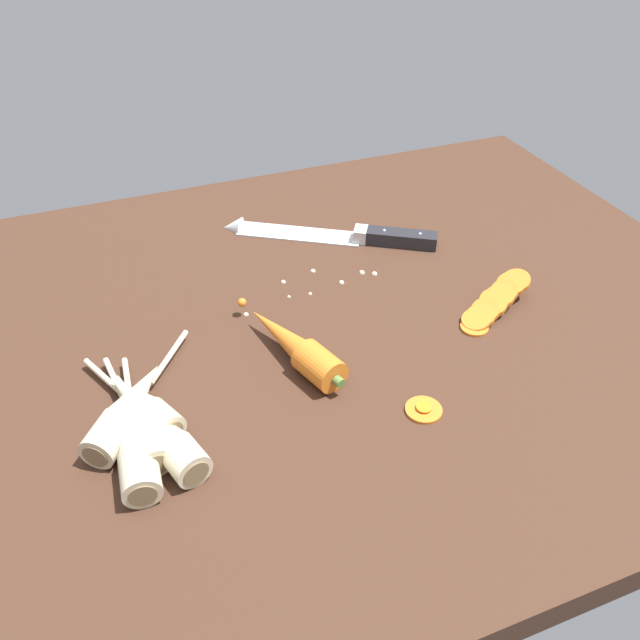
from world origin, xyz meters
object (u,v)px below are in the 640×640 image
parsnip_front (137,425)px  parsnip_mid_left (167,437)px  carrot_slice_stack (494,303)px  carrot_slice_stray_near (424,409)px  whole_carrot (295,346)px  parsnip_outer (135,443)px  parsnip_mid_right (141,406)px  parsnip_back (129,408)px  chefs_knife (325,234)px

parsnip_front → parsnip_mid_left: size_ratio=1.06×
carrot_slice_stack → carrot_slice_stray_near: (-17.87, -13.30, -1.11)cm
whole_carrot → parsnip_mid_left: (-17.53, -9.00, -0.12)cm
parsnip_mid_left → parsnip_outer: same height
parsnip_mid_right → parsnip_back: bearing=174.4°
chefs_knife → whole_carrot: whole_carrot is taller
whole_carrot → parsnip_mid_left: whole_carrot is taller
parsnip_front → carrot_slice_stack: size_ratio=1.53×
whole_carrot → parsnip_outer: bearing=-157.6°
parsnip_front → carrot_slice_stray_near: 31.85cm
whole_carrot → carrot_slice_stack: bearing=-1.0°
carrot_slice_stray_near → parsnip_mid_left: bearing=170.3°
parsnip_back → carrot_slice_stray_near: 33.07cm
carrot_slice_stack → parsnip_outer: bearing=-170.7°
chefs_knife → carrot_slice_stray_near: bearing=-95.3°
chefs_knife → parsnip_outer: size_ratio=1.42×
chefs_knife → carrot_slice_stack: carrot_slice_stack is taller
parsnip_mid_right → parsnip_outer: 5.41cm
whole_carrot → parsnip_back: bearing=-171.2°
chefs_knife → parsnip_front: (-34.55, -32.32, 1.33)cm
parsnip_back → chefs_knife: bearing=40.1°
chefs_knife → parsnip_front: parsnip_front is taller
carrot_slice_stack → chefs_knife: bearing=117.9°
parsnip_mid_left → carrot_slice_stack: parsnip_mid_left is taller
parsnip_back → parsnip_front: bearing=-81.8°
chefs_knife → carrot_slice_stack: 30.26cm
parsnip_front → carrot_slice_stack: 49.05cm
whole_carrot → parsnip_mid_left: size_ratio=1.08×
parsnip_mid_left → parsnip_mid_right: same height
parsnip_front → parsnip_outer: same height
parsnip_back → parsnip_outer: 5.35cm
parsnip_back → parsnip_outer: (-0.09, -5.35, 0.00)cm
whole_carrot → chefs_knife: bearing=61.3°
carrot_slice_stray_near → parsnip_mid_right: bearing=160.7°
carrot_slice_stray_near → whole_carrot: bearing=127.6°
parsnip_back → carrot_slice_stray_near: size_ratio=4.51×
parsnip_front → parsnip_mid_right: bearing=72.4°
parsnip_front → chefs_knife: bearing=43.1°
chefs_knife → carrot_slice_stack: size_ratio=2.41×
parsnip_mid_right → carrot_slice_stray_near: bearing=-19.3°
chefs_knife → parsnip_front: size_ratio=1.58×
chefs_knife → parsnip_mid_left: parsnip_mid_left is taller
parsnip_mid_left → carrot_slice_stray_near: bearing=-9.7°
parsnip_front → parsnip_mid_left: same height
whole_carrot → parsnip_outer: 22.44cm
whole_carrot → parsnip_back: (-20.65, -3.21, -0.12)cm
parsnip_front → carrot_slice_stray_near: bearing=-14.0°
parsnip_mid_left → carrot_slice_stray_near: 28.61cm
parsnip_front → parsnip_mid_left: (2.70, -2.89, 0.00)cm
carrot_slice_stack → carrot_slice_stray_near: 22.30cm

